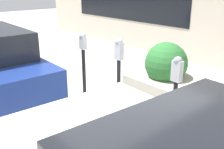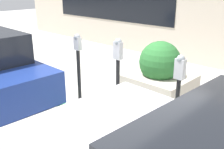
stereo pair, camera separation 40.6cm
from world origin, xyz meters
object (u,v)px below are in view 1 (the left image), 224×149
Objects in this scene: parking_meter_nearest at (175,89)px; parking_meter_second at (119,68)px; planter_box at (165,78)px; parking_meter_middle at (83,59)px.

parking_meter_nearest is 1.12m from parking_meter_second.
planter_box is at bearing -90.21° from parking_meter_second.
parking_meter_middle is at bearing -1.81° from parking_meter_second.
parking_meter_second is 1.16× the size of planter_box.
parking_meter_middle reaches higher than planter_box.
parking_meter_nearest is 1.71m from planter_box.
planter_box is at bearing -131.41° from parking_meter_middle.
parking_meter_middle is at bearing 48.59° from planter_box.
parking_meter_second is 1.09m from parking_meter_middle.
parking_meter_middle is 1.11× the size of planter_box.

